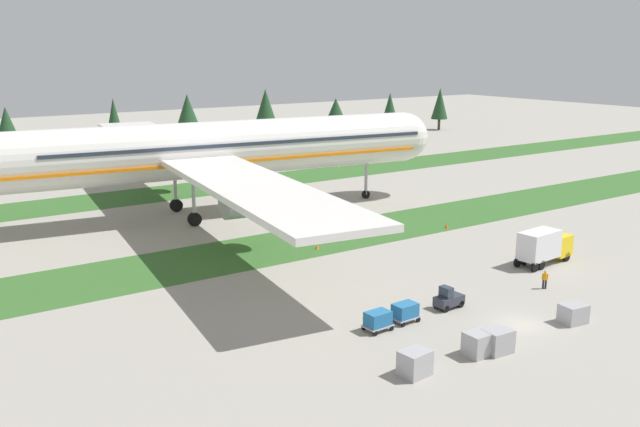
{
  "coord_description": "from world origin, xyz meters",
  "views": [
    {
      "loc": [
        -41.79,
        -33.22,
        21.47
      ],
      "look_at": [
        -1.51,
        26.54,
        4.0
      ],
      "focal_mm": 38.45,
      "sensor_mm": 36.0,
      "label": 1
    }
  ],
  "objects_px": {
    "taxiway_marker_1": "(447,226)",
    "baggage_tug": "(448,299)",
    "ground_crew_marshaller": "(545,279)",
    "uld_container_1": "(479,344)",
    "uld_container_2": "(498,341)",
    "uld_container_0": "(415,363)",
    "cargo_dolly_lead": "(405,311)",
    "cargo_dolly_second": "(378,319)",
    "uld_container_3": "(573,314)",
    "taxiway_marker_0": "(317,247)",
    "catering_truck": "(544,245)",
    "airliner": "(200,150)"
  },
  "relations": [
    {
      "from": "taxiway_marker_1",
      "to": "baggage_tug",
      "type": "bearing_deg",
      "value": -133.91
    },
    {
      "from": "ground_crew_marshaller",
      "to": "uld_container_1",
      "type": "height_order",
      "value": "ground_crew_marshaller"
    },
    {
      "from": "uld_container_1",
      "to": "uld_container_2",
      "type": "bearing_deg",
      "value": -16.51
    },
    {
      "from": "ground_crew_marshaller",
      "to": "uld_container_0",
      "type": "relative_size",
      "value": 0.87
    },
    {
      "from": "cargo_dolly_lead",
      "to": "cargo_dolly_second",
      "type": "relative_size",
      "value": 1.0
    },
    {
      "from": "uld_container_3",
      "to": "cargo_dolly_lead",
      "type": "bearing_deg",
      "value": 145.35
    },
    {
      "from": "cargo_dolly_second",
      "to": "ground_crew_marshaller",
      "type": "xyz_separation_m",
      "value": [
        18.65,
        -1.06,
        0.03
      ]
    },
    {
      "from": "cargo_dolly_second",
      "to": "taxiway_marker_0",
      "type": "xyz_separation_m",
      "value": [
        8.45,
        21.18,
        -0.67
      ]
    },
    {
      "from": "cargo_dolly_second",
      "to": "baggage_tug",
      "type": "bearing_deg",
      "value": 90.0
    },
    {
      "from": "catering_truck",
      "to": "uld_container_0",
      "type": "xyz_separation_m",
      "value": [
        -27.31,
        -11.15,
        -1.07
      ]
    },
    {
      "from": "uld_container_3",
      "to": "uld_container_2",
      "type": "bearing_deg",
      "value": -177.61
    },
    {
      "from": "baggage_tug",
      "to": "uld_container_3",
      "type": "xyz_separation_m",
      "value": [
        6.05,
        -7.89,
        -0.04
      ]
    },
    {
      "from": "cargo_dolly_second",
      "to": "cargo_dolly_lead",
      "type": "bearing_deg",
      "value": 90.0
    },
    {
      "from": "taxiway_marker_0",
      "to": "ground_crew_marshaller",
      "type": "bearing_deg",
      "value": -65.37
    },
    {
      "from": "cargo_dolly_second",
      "to": "uld_container_1",
      "type": "distance_m",
      "value": 8.15
    },
    {
      "from": "taxiway_marker_1",
      "to": "uld_container_1",
      "type": "bearing_deg",
      "value": -130.59
    },
    {
      "from": "catering_truck",
      "to": "taxiway_marker_0",
      "type": "height_order",
      "value": "catering_truck"
    },
    {
      "from": "uld_container_1",
      "to": "uld_container_2",
      "type": "height_order",
      "value": "uld_container_2"
    },
    {
      "from": "airliner",
      "to": "baggage_tug",
      "type": "distance_m",
      "value": 42.43
    },
    {
      "from": "taxiway_marker_0",
      "to": "catering_truck",
      "type": "bearing_deg",
      "value": -46.85
    },
    {
      "from": "baggage_tug",
      "to": "taxiway_marker_0",
      "type": "distance_m",
      "value": 20.83
    },
    {
      "from": "uld_container_1",
      "to": "uld_container_3",
      "type": "height_order",
      "value": "uld_container_1"
    },
    {
      "from": "uld_container_3",
      "to": "taxiway_marker_1",
      "type": "height_order",
      "value": "uld_container_3"
    },
    {
      "from": "uld_container_2",
      "to": "uld_container_3",
      "type": "xyz_separation_m",
      "value": [
        9.25,
        0.39,
        -0.1
      ]
    },
    {
      "from": "airliner",
      "to": "cargo_dolly_second",
      "type": "distance_m",
      "value": 42.85
    },
    {
      "from": "uld_container_1",
      "to": "taxiway_marker_1",
      "type": "bearing_deg",
      "value": 49.41
    },
    {
      "from": "taxiway_marker_1",
      "to": "catering_truck",
      "type": "bearing_deg",
      "value": -96.86
    },
    {
      "from": "cargo_dolly_second",
      "to": "uld_container_0",
      "type": "height_order",
      "value": "uld_container_0"
    },
    {
      "from": "uld_container_1",
      "to": "uld_container_2",
      "type": "xyz_separation_m",
      "value": [
        1.47,
        -0.43,
        0.01
      ]
    },
    {
      "from": "baggage_tug",
      "to": "catering_truck",
      "type": "relative_size",
      "value": 0.37
    },
    {
      "from": "baggage_tug",
      "to": "cargo_dolly_second",
      "type": "bearing_deg",
      "value": -90.0
    },
    {
      "from": "airliner",
      "to": "baggage_tug",
      "type": "height_order",
      "value": "airliner"
    },
    {
      "from": "uld_container_1",
      "to": "taxiway_marker_0",
      "type": "bearing_deg",
      "value": 79.73
    },
    {
      "from": "uld_container_2",
      "to": "taxiway_marker_0",
      "type": "bearing_deg",
      "value": 82.7
    },
    {
      "from": "taxiway_marker_0",
      "to": "taxiway_marker_1",
      "type": "relative_size",
      "value": 0.81
    },
    {
      "from": "uld_container_0",
      "to": "uld_container_1",
      "type": "distance_m",
      "value": 5.9
    },
    {
      "from": "ground_crew_marshaller",
      "to": "uld_container_1",
      "type": "bearing_deg",
      "value": 61.94
    },
    {
      "from": "uld_container_1",
      "to": "taxiway_marker_0",
      "type": "height_order",
      "value": "uld_container_1"
    },
    {
      "from": "uld_container_3",
      "to": "airliner",
      "type": "bearing_deg",
      "value": 101.01
    },
    {
      "from": "uld_container_2",
      "to": "taxiway_marker_1",
      "type": "height_order",
      "value": "uld_container_2"
    },
    {
      "from": "taxiway_marker_0",
      "to": "taxiway_marker_1",
      "type": "distance_m",
      "value": 18.19
    },
    {
      "from": "taxiway_marker_0",
      "to": "uld_container_2",
      "type": "bearing_deg",
      "value": -97.3
    },
    {
      "from": "ground_crew_marshaller",
      "to": "uld_container_0",
      "type": "xyz_separation_m",
      "value": [
        -21.29,
        -6.21,
        -0.07
      ]
    },
    {
      "from": "cargo_dolly_lead",
      "to": "catering_truck",
      "type": "bearing_deg",
      "value": 97.11
    },
    {
      "from": "cargo_dolly_lead",
      "to": "taxiway_marker_0",
      "type": "distance_m",
      "value": 21.78
    },
    {
      "from": "airliner",
      "to": "taxiway_marker_0",
      "type": "distance_m",
      "value": 22.77
    },
    {
      "from": "taxiway_marker_0",
      "to": "cargo_dolly_second",
      "type": "bearing_deg",
      "value": -111.74
    },
    {
      "from": "cargo_dolly_lead",
      "to": "uld_container_0",
      "type": "distance_m",
      "value": 9.25
    },
    {
      "from": "airliner",
      "to": "taxiway_marker_1",
      "type": "xyz_separation_m",
      "value": [
        22.22,
        -22.14,
        -8.46
      ]
    },
    {
      "from": "airliner",
      "to": "ground_crew_marshaller",
      "type": "xyz_separation_m",
      "value": [
        14.29,
        -42.95,
        -7.82
      ]
    }
  ]
}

